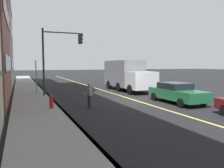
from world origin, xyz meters
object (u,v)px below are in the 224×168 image
at_px(truck_gray, 127,75).
at_px(fire_hydrant, 51,103).
at_px(traffic_light_mast, 59,51).
at_px(car_green, 177,93).
at_px(street_sign_post, 36,75).
at_px(pedestrian_with_backpack, 90,93).

distance_m(truck_gray, fire_hydrant, 11.82).
bearing_deg(truck_gray, traffic_light_mast, 103.40).
xyz_separation_m(car_green, fire_hydrant, (0.60, 8.63, -0.28)).
xyz_separation_m(street_sign_post, fire_hydrant, (-7.69, -0.30, -1.35)).
distance_m(car_green, pedestrian_with_backpack, 6.29).
bearing_deg(traffic_light_mast, street_sign_post, 48.53).
bearing_deg(fire_hydrant, truck_gray, -48.27).
distance_m(car_green, street_sign_post, 12.24).
relative_size(car_green, street_sign_post, 1.52).
distance_m(truck_gray, street_sign_post, 9.09).
relative_size(truck_gray, fire_hydrant, 8.19).
height_order(street_sign_post, fire_hydrant, street_sign_post).
bearing_deg(traffic_light_mast, truck_gray, -76.60).
distance_m(pedestrian_with_backpack, street_sign_post, 8.20).
bearing_deg(street_sign_post, traffic_light_mast, -131.47).
height_order(car_green, pedestrian_with_backpack, pedestrian_with_backpack).
bearing_deg(pedestrian_with_backpack, car_green, -95.37).
height_order(traffic_light_mast, street_sign_post, traffic_light_mast).
relative_size(truck_gray, traffic_light_mast, 1.34).
height_order(car_green, truck_gray, truck_gray).
relative_size(street_sign_post, fire_hydrant, 3.29).
bearing_deg(truck_gray, pedestrian_with_backpack, 140.78).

